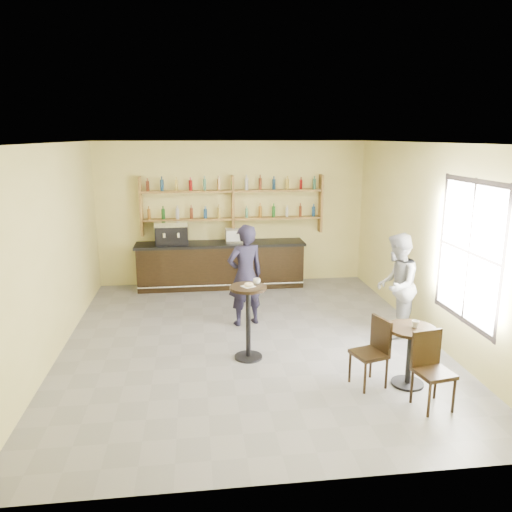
{
  "coord_description": "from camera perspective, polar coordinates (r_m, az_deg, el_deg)",
  "views": [
    {
      "loc": [
        -0.85,
        -7.64,
        3.31
      ],
      "look_at": [
        0.2,
        0.8,
        1.25
      ],
      "focal_mm": 35.0,
      "sensor_mm": 36.0,
      "label": 1
    }
  ],
  "objects": [
    {
      "name": "man_main",
      "position": [
        8.81,
        -1.24,
        -2.21
      ],
      "size": [
        0.76,
        0.61,
        1.82
      ],
      "primitive_type": "imported",
      "rotation": [
        0.0,
        0.0,
        3.44
      ],
      "color": "black",
      "rests_on": "floor"
    },
    {
      "name": "wall_left",
      "position": [
        8.12,
        -22.27,
        0.43
      ],
      "size": [
        0.0,
        7.0,
        7.0
      ],
      "primitive_type": "plane",
      "rotation": [
        1.57,
        0.0,
        1.57
      ],
      "color": "#E5D982",
      "rests_on": "floor"
    },
    {
      "name": "espresso_machine",
      "position": [
        11.0,
        -9.62,
        2.65
      ],
      "size": [
        0.71,
        0.46,
        0.5
      ],
      "primitive_type": null,
      "rotation": [
        0.0,
        0.0,
        0.01
      ],
      "color": "black",
      "rests_on": "bar_counter"
    },
    {
      "name": "pedestal_table",
      "position": [
        7.56,
        -0.89,
        -7.63
      ],
      "size": [
        0.56,
        0.56,
        1.14
      ],
      "primitive_type": null,
      "rotation": [
        0.0,
        0.0,
        0.02
      ],
      "color": "black",
      "rests_on": "floor"
    },
    {
      "name": "napkin",
      "position": [
        7.37,
        -0.9,
        -3.48
      ],
      "size": [
        0.24,
        0.24,
        0.0
      ],
      "primitive_type": "cube",
      "rotation": [
        0.0,
        0.0,
        0.55
      ],
      "color": "white",
      "rests_on": "pedestal_table"
    },
    {
      "name": "liquor_bottles",
      "position": [
        11.12,
        -2.67,
        6.72
      ],
      "size": [
        3.68,
        0.1,
        1.0
      ],
      "primitive_type": null,
      "color": "#8C5919",
      "rests_on": "shelf_unit"
    },
    {
      "name": "window_pane",
      "position": [
        7.67,
        23.18,
        0.39
      ],
      "size": [
        0.0,
        2.0,
        2.0
      ],
      "primitive_type": "plane",
      "rotation": [
        1.57,
        0.0,
        -1.57
      ],
      "color": "white",
      "rests_on": "wall_right"
    },
    {
      "name": "ceiling",
      "position": [
        7.69,
        -0.76,
        12.8
      ],
      "size": [
        7.0,
        7.0,
        0.0
      ],
      "primitive_type": "plane",
      "rotation": [
        3.14,
        0.0,
        0.0
      ],
      "color": "white",
      "rests_on": "wall_back"
    },
    {
      "name": "window_frame",
      "position": [
        7.67,
        23.14,
        0.39
      ],
      "size": [
        0.04,
        1.7,
        2.1
      ],
      "primitive_type": null,
      "color": "black",
      "rests_on": "wall_right"
    },
    {
      "name": "wall_right",
      "position": [
        8.72,
        19.26,
        1.54
      ],
      "size": [
        0.0,
        7.0,
        7.0
      ],
      "primitive_type": "plane",
      "rotation": [
        1.57,
        0.0,
        -1.57
      ],
      "color": "#E5D982",
      "rests_on": "floor"
    },
    {
      "name": "pastry_case",
      "position": [
        11.04,
        -2.26,
        2.32
      ],
      "size": [
        0.52,
        0.44,
        0.29
      ],
      "primitive_type": null,
      "rotation": [
        0.0,
        0.0,
        -0.12
      ],
      "color": "silver",
      "rests_on": "bar_counter"
    },
    {
      "name": "cup_cafe",
      "position": [
        7.0,
        17.76,
        -7.41
      ],
      "size": [
        0.11,
        0.11,
        0.09
      ],
      "primitive_type": "imported",
      "rotation": [
        0.0,
        0.0,
        -0.11
      ],
      "color": "white",
      "rests_on": "cafe_table"
    },
    {
      "name": "wall_front",
      "position": [
        4.56,
        4.22,
        -8.42
      ],
      "size": [
        7.0,
        0.0,
        7.0
      ],
      "primitive_type": "plane",
      "rotation": [
        -1.57,
        0.0,
        0.0
      ],
      "color": "#E5D982",
      "rests_on": "floor"
    },
    {
      "name": "bar_counter",
      "position": [
        11.16,
        -4.05,
        -0.99
      ],
      "size": [
        3.72,
        0.73,
        1.01
      ],
      "primitive_type": null,
      "color": "black",
      "rests_on": "floor"
    },
    {
      "name": "cafe_table",
      "position": [
        7.15,
        17.12,
        -10.9
      ],
      "size": [
        0.8,
        0.8,
        0.83
      ],
      "primitive_type": null,
      "rotation": [
        0.0,
        0.0,
        0.26
      ],
      "color": "black",
      "rests_on": "floor"
    },
    {
      "name": "chair_west",
      "position": [
        6.97,
        12.78,
        -10.77
      ],
      "size": [
        0.51,
        0.51,
        0.94
      ],
      "primitive_type": null,
      "rotation": [
        0.0,
        0.0,
        -1.28
      ],
      "color": "black",
      "rests_on": "floor"
    },
    {
      "name": "wall_back",
      "position": [
        11.3,
        -2.7,
        4.89
      ],
      "size": [
        7.0,
        0.0,
        7.0
      ],
      "primitive_type": "plane",
      "rotation": [
        1.57,
        0.0,
        0.0
      ],
      "color": "#E5D982",
      "rests_on": "floor"
    },
    {
      "name": "cup_pedestal",
      "position": [
        7.47,
        0.08,
        -2.92
      ],
      "size": [
        0.14,
        0.14,
        0.09
      ],
      "primitive_type": "imported",
      "rotation": [
        0.0,
        0.0,
        0.3
      ],
      "color": "white",
      "rests_on": "pedestal_table"
    },
    {
      "name": "chair_south",
      "position": [
        6.66,
        19.68,
        -12.38
      ],
      "size": [
        0.48,
        0.48,
        0.96
      ],
      "primitive_type": null,
      "rotation": [
        0.0,
        0.0,
        0.18
      ],
      "color": "black",
      "rests_on": "floor"
    },
    {
      "name": "floor",
      "position": [
        8.37,
        -0.69,
        -9.68
      ],
      "size": [
        7.0,
        7.0,
        0.0
      ],
      "primitive_type": "plane",
      "color": "slate",
      "rests_on": "ground"
    },
    {
      "name": "patron_second",
      "position": [
        8.63,
        15.74,
        -3.26
      ],
      "size": [
        1.01,
        1.08,
        1.76
      ],
      "primitive_type": "imported",
      "rotation": [
        0.0,
        0.0,
        -2.1
      ],
      "color": "gray",
      "rests_on": "floor"
    },
    {
      "name": "shelf_unit",
      "position": [
        11.15,
        -2.66,
        5.86
      ],
      "size": [
        4.0,
        0.26,
        1.4
      ],
      "primitive_type": null,
      "color": "brown",
      "rests_on": "wall_back"
    },
    {
      "name": "donut",
      "position": [
        7.35,
        -0.82,
        -3.3
      ],
      "size": [
        0.17,
        0.17,
        0.05
      ],
      "primitive_type": "torus",
      "rotation": [
        0.0,
        0.0,
        -0.25
      ],
      "color": "gold",
      "rests_on": "napkin"
    }
  ]
}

